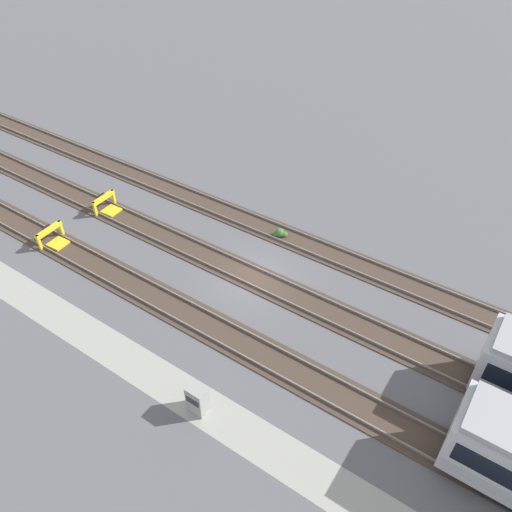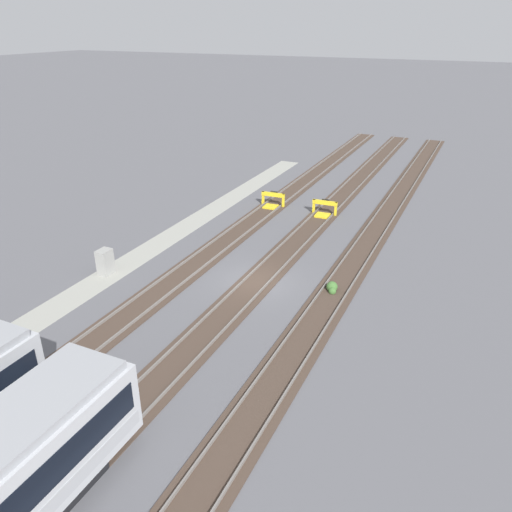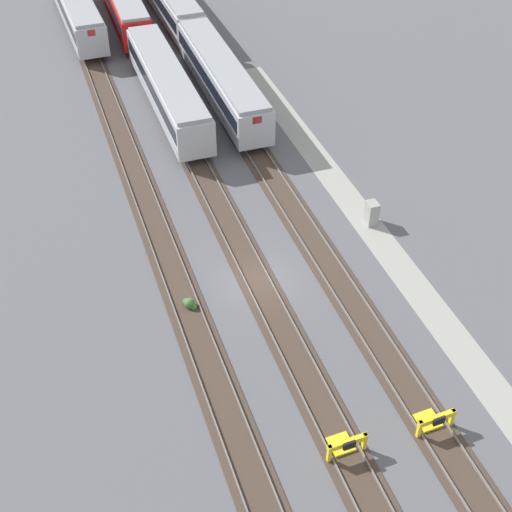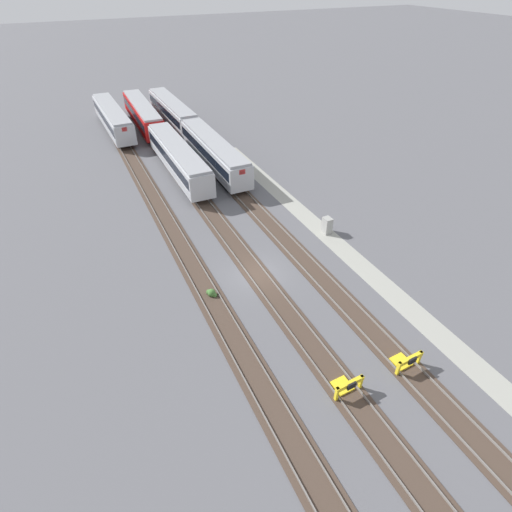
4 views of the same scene
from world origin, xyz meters
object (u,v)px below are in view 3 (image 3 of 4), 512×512
subway_car_front_row_leftmost (167,87)px  bumper_stop_nearest_track (433,420)px  subway_car_front_row_right_inner (222,79)px  electrical_cabinet (372,213)px  weed_clump (190,304)px  subway_car_front_row_rightmost (122,2)px  subway_car_front_row_left_inner (76,8)px  bumper_stop_near_inner_track (344,444)px

subway_car_front_row_leftmost → bumper_stop_nearest_track: bearing=-172.5°
subway_car_front_row_leftmost → subway_car_front_row_right_inner: same height
electrical_cabinet → weed_clump: 13.71m
subway_car_front_row_rightmost → weed_clump: (-41.88, 4.31, -1.80)m
subway_car_front_row_left_inner → subway_car_front_row_right_inner: 21.17m
subway_car_front_row_rightmost → bumper_stop_nearest_track: bearing=-175.2°
subway_car_front_row_left_inner → electrical_cabinet: (-38.10, -13.39, -1.24)m
bumper_stop_nearest_track → bumper_stop_near_inner_track: bearing=88.3°
subway_car_front_row_leftmost → subway_car_front_row_left_inner: 19.66m
bumper_stop_near_inner_track → electrical_cabinet: size_ratio=1.25×
subway_car_front_row_right_inner → subway_car_front_row_rightmost: (19.16, 4.52, 0.00)m
subway_car_front_row_leftmost → weed_clump: bearing=169.3°
subway_car_front_row_rightmost → bumper_stop_near_inner_track: size_ratio=8.99×
subway_car_front_row_leftmost → weed_clump: subway_car_front_row_leftmost is taller
bumper_stop_near_inner_track → bumper_stop_nearest_track: bearing=-91.7°
subway_car_front_row_leftmost → electrical_cabinet: subway_car_front_row_leftmost is taller
electrical_cabinet → weed_clump: bearing=105.9°
subway_car_front_row_right_inner → electrical_cabinet: subway_car_front_row_right_inner is taller
electrical_cabinet → bumper_stop_near_inner_track: bearing=150.1°
subway_car_front_row_left_inner → bumper_stop_nearest_track: subway_car_front_row_left_inner is taller
subway_car_front_row_rightmost → electrical_cabinet: bearing=-166.9°
subway_car_front_row_rightmost → bumper_stop_near_inner_track: 53.55m
subway_car_front_row_left_inner → subway_car_front_row_right_inner: size_ratio=1.00×
subway_car_front_row_rightmost → bumper_stop_near_inner_track: subway_car_front_row_rightmost is taller
bumper_stop_nearest_track → electrical_cabinet: bearing=-15.5°
subway_car_front_row_right_inner → bumper_stop_near_inner_track: subway_car_front_row_right_inner is taller
subway_car_front_row_leftmost → subway_car_front_row_rightmost: (19.16, -0.00, 0.00)m
subway_car_front_row_left_inner → electrical_cabinet: size_ratio=11.29×
bumper_stop_nearest_track → weed_clump: bearing=36.9°
subway_car_front_row_left_inner → bumper_stop_nearest_track: 54.41m
subway_car_front_row_rightmost → subway_car_front_row_right_inner: bearing=-166.7°
subway_car_front_row_leftmost → bumper_stop_near_inner_track: bearing=-180.0°
subway_car_front_row_leftmost → electrical_cabinet: size_ratio=11.26×
subway_car_front_row_leftmost → bumper_stop_nearest_track: (-34.49, -4.55, -1.53)m
subway_car_front_row_rightmost → electrical_cabinet: 39.16m
electrical_cabinet → subway_car_front_row_right_inner: bearing=12.9°
subway_car_front_row_leftmost → subway_car_front_row_rightmost: bearing=-0.0°
subway_car_front_row_left_inner → bumper_stop_near_inner_track: size_ratio=9.00×
subway_car_front_row_leftmost → subway_car_front_row_rightmost: same height
subway_car_front_row_leftmost → subway_car_front_row_right_inner: size_ratio=1.00×
bumper_stop_nearest_track → bumper_stop_near_inner_track: same height
weed_clump → electrical_cabinet: bearing=-74.1°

